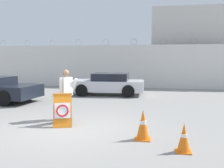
{
  "coord_description": "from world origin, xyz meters",
  "views": [
    {
      "loc": [
        2.68,
        -7.06,
        2.13
      ],
      "look_at": [
        1.02,
        2.26,
        1.15
      ],
      "focal_mm": 40.0,
      "sensor_mm": 36.0,
      "label": 1
    }
  ],
  "objects": [
    {
      "name": "ground_plane",
      "position": [
        0.0,
        0.0,
        0.0
      ],
      "size": [
        90.0,
        90.0,
        0.0
      ],
      "primitive_type": "plane",
      "color": "gray"
    },
    {
      "name": "building_block",
      "position": [
        6.25,
        15.5,
        3.0
      ],
      "size": [
        7.97,
        6.43,
        6.0
      ],
      "color": "beige",
      "rests_on": "ground_plane"
    },
    {
      "name": "traffic_cone_near",
      "position": [
        3.32,
        -1.35,
        0.33
      ],
      "size": [
        0.34,
        0.34,
        0.67
      ],
      "color": "orange",
      "rests_on": "ground_plane"
    },
    {
      "name": "security_guard",
      "position": [
        -0.38,
        1.09,
        0.97
      ],
      "size": [
        0.55,
        0.61,
        1.74
      ],
      "rotation": [
        0.0,
        0.0,
        1.18
      ],
      "color": "black",
      "rests_on": "ground_plane"
    },
    {
      "name": "parked_car_rear_sedan",
      "position": [
        -0.1,
        7.14,
        0.64
      ],
      "size": [
        4.26,
        2.01,
        1.27
      ],
      "rotation": [
        0.0,
        0.0,
        3.17
      ],
      "color": "black",
      "rests_on": "ground_plane"
    },
    {
      "name": "barricade_sign",
      "position": [
        -0.25,
        0.37,
        0.51
      ],
      "size": [
        0.81,
        0.97,
        1.02
      ],
      "rotation": [
        0.0,
        0.0,
        0.33
      ],
      "color": "orange",
      "rests_on": "ground_plane"
    },
    {
      "name": "traffic_cone_mid",
      "position": [
        2.36,
        -0.63,
        0.4
      ],
      "size": [
        0.4,
        0.4,
        0.8
      ],
      "color": "orange",
      "rests_on": "ground_plane"
    },
    {
      "name": "perimeter_wall",
      "position": [
        -0.0,
        11.15,
        1.55
      ],
      "size": [
        36.0,
        0.3,
        3.55
      ],
      "color": "silver",
      "rests_on": "ground_plane"
    }
  ]
}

